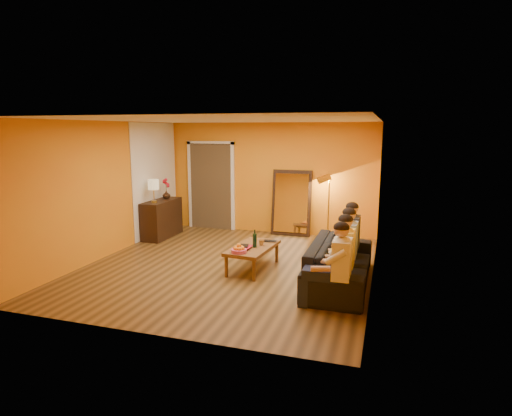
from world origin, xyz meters
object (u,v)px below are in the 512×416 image
(person_far_left, at_px, (342,266))
(person_mid_left, at_px, (346,255))
(sideboard, at_px, (162,219))
(person_far_right, at_px, (352,237))
(dog, at_px, (323,275))
(laptop, at_px, (268,241))
(sofa, at_px, (340,263))
(coffee_table, at_px, (253,258))
(tumbler, at_px, (261,242))
(person_mid_right, at_px, (349,245))
(vase, at_px, (166,195))
(mirror_frame, at_px, (291,203))
(table_lamp, at_px, (154,191))
(wine_bottle, at_px, (255,239))
(floor_lamp, at_px, (329,209))

(person_far_left, bearing_deg, person_mid_left, 90.00)
(sideboard, relative_size, person_far_right, 0.97)
(dog, height_order, laptop, dog)
(sofa, xyz_separation_m, coffee_table, (-1.54, 0.25, -0.13))
(person_mid_left, xyz_separation_m, tumbler, (-1.55, 0.82, -0.14))
(coffee_table, height_order, person_mid_right, person_mid_right)
(vase, bearing_deg, mirror_frame, 16.57)
(dog, bearing_deg, tumbler, 150.47)
(sofa, height_order, vase, vase)
(person_mid_left, bearing_deg, vase, 149.75)
(dog, relative_size, vase, 3.37)
(tumbler, xyz_separation_m, laptop, (0.06, 0.23, -0.04))
(table_lamp, bearing_deg, mirror_frame, 26.32)
(sideboard, distance_m, tumbler, 3.19)
(table_lamp, relative_size, laptop, 1.72)
(person_mid_right, xyz_separation_m, wine_bottle, (-1.62, 0.10, -0.03))
(coffee_table, distance_m, dog, 1.61)
(sofa, xyz_separation_m, dog, (-0.17, -0.59, -0.02))
(sideboard, bearing_deg, vase, 90.00)
(table_lamp, relative_size, person_far_right, 0.42)
(floor_lamp, distance_m, tumbler, 2.45)
(sofa, xyz_separation_m, floor_lamp, (-0.55, 2.65, 0.38))
(sofa, height_order, tumbler, sofa)
(person_mid_left, distance_m, tumbler, 1.76)
(person_far_left, distance_m, laptop, 2.19)
(table_lamp, bearing_deg, person_far_right, -11.62)
(person_mid_left, relative_size, person_far_right, 1.00)
(table_lamp, xyz_separation_m, tumbler, (2.82, -1.18, -0.64))
(sideboard, xyz_separation_m, dog, (4.07, -2.44, -0.11))
(coffee_table, height_order, laptop, laptop)
(sideboard, height_order, vase, vase)
(dog, xyz_separation_m, person_far_left, (0.30, -0.41, 0.30))
(tumbler, bearing_deg, mirror_frame, 90.76)
(mirror_frame, height_order, laptop, mirror_frame)
(mirror_frame, relative_size, laptop, 5.11)
(person_far_left, bearing_deg, laptop, 132.88)
(person_mid_left, height_order, tumbler, person_mid_left)
(floor_lamp, relative_size, laptop, 4.84)
(wine_bottle, bearing_deg, coffee_table, 135.00)
(laptop, distance_m, vase, 3.29)
(coffee_table, distance_m, person_far_right, 1.76)
(sideboard, relative_size, person_mid_right, 0.97)
(person_far_right, bearing_deg, sideboard, 164.66)
(table_lamp, bearing_deg, sofa, -20.07)
(person_far_left, height_order, tumbler, person_far_left)
(mirror_frame, distance_m, vase, 2.92)
(person_far_left, distance_m, person_mid_left, 0.55)
(sofa, bearing_deg, coffee_table, 80.73)
(sofa, distance_m, person_far_right, 0.72)
(dog, height_order, tumbler, dog)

